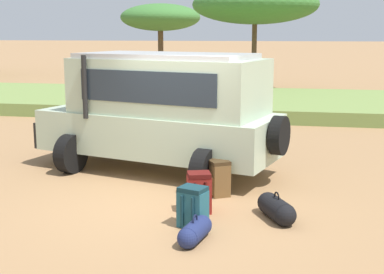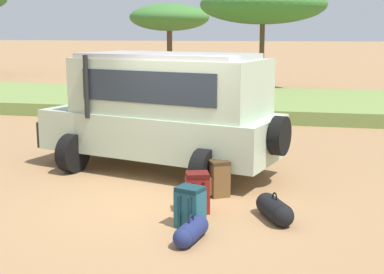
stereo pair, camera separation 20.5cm
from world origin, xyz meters
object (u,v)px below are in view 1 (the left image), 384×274
Objects in this scene: backpack_beside_front_wheel at (199,193)px; backpack_near_rear_wheel at (193,207)px; safari_vehicle at (163,110)px; duffel_bag_low_black_case at (276,209)px; acacia_tree_centre_back at (255,5)px; backpack_cluster_center at (218,178)px; acacia_tree_left_mid at (160,18)px; duffel_bag_soft_canvas at (195,231)px.

backpack_near_rear_wheel is at bearing -86.95° from backpack_beside_front_wheel.
safari_vehicle reaches higher than duffel_bag_low_black_case.
backpack_beside_front_wheel is at bearing 93.05° from backpack_near_rear_wheel.
backpack_cluster_center is at bearing -87.40° from acacia_tree_centre_back.
backpack_near_rear_wheel is at bearing -74.75° from acacia_tree_left_mid.
backpack_beside_front_wheel reaches higher than backpack_near_rear_wheel.
safari_vehicle reaches higher than backpack_beside_front_wheel.
safari_vehicle is at bearing 111.86° from backpack_near_rear_wheel.
duffel_bag_soft_canvas is 19.90m from acacia_tree_centre_back.
acacia_tree_centre_back is (0.59, 15.85, 2.83)m from safari_vehicle.
backpack_beside_front_wheel is 1.25m from duffel_bag_soft_canvas.
safari_vehicle is 6.11× the size of duffel_bag_low_black_case.
acacia_tree_centre_back is (-0.64, 18.92, 3.83)m from backpack_near_rear_wheel.
acacia_tree_centre_back is at bearing 95.75° from duffel_bag_low_black_case.
acacia_tree_left_mid is (-8.04, 29.49, 3.52)m from backpack_near_rear_wheel.
backpack_beside_front_wheel is 0.66m from backpack_near_rear_wheel.
duffel_bag_low_black_case is at bearing -44.69° from backpack_cluster_center.
duffel_bag_low_black_case is (1.24, -0.11, -0.15)m from backpack_beside_front_wheel.
duffel_bag_low_black_case is 18.88m from acacia_tree_centre_back.
backpack_cluster_center is 2.18m from duffel_bag_soft_canvas.
backpack_beside_front_wheel is (1.20, -2.41, -0.97)m from safari_vehicle.
acacia_tree_centre_back is (-1.85, 18.37, 3.96)m from duffel_bag_low_black_case.
acacia_tree_centre_back reaches higher than duffel_bag_low_black_case.
duffel_bag_low_black_case is at bearing 24.62° from backpack_near_rear_wheel.
safari_vehicle is at bearing 110.60° from duffel_bag_soft_canvas.
backpack_beside_front_wheel is at bearing 97.86° from duffel_bag_soft_canvas.
backpack_cluster_center is (0.18, 0.94, -0.01)m from backpack_beside_front_wheel.
backpack_beside_front_wheel reaches higher than duffel_bag_low_black_case.
backpack_beside_front_wheel is at bearing -74.48° from acacia_tree_left_mid.
backpack_cluster_center is at bearing -46.92° from safari_vehicle.
safari_vehicle is 0.98× the size of acacia_tree_left_mid.
safari_vehicle is 8.56× the size of backpack_cluster_center.
acacia_tree_left_mid is (-6.81, 26.42, 2.53)m from safari_vehicle.
backpack_cluster_center reaches higher than duffel_bag_soft_canvas.
acacia_tree_left_mid is at bearing 104.45° from safari_vehicle.
acacia_tree_left_mid is at bearing 105.21° from duffel_bag_soft_canvas.
backpack_beside_front_wheel is 0.96m from backpack_cluster_center.
backpack_cluster_center is 1.61m from backpack_near_rear_wheel.
backpack_beside_front_wheel is 1.25m from duffel_bag_low_black_case.
backpack_beside_front_wheel is 0.12× the size of acacia_tree_left_mid.
acacia_tree_centre_back is (7.40, -10.57, 0.30)m from acacia_tree_left_mid.
backpack_near_rear_wheel is at bearing 103.35° from duffel_bag_soft_canvas.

